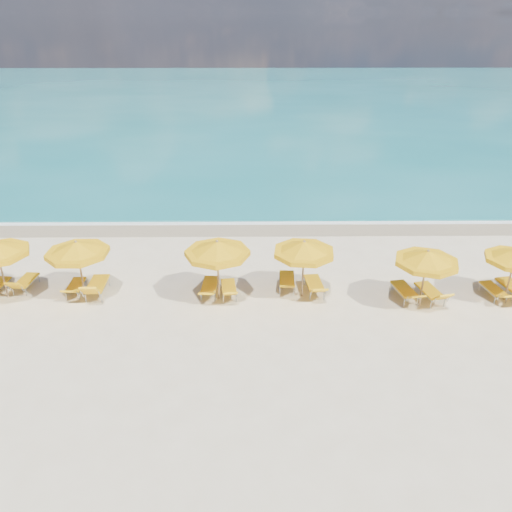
{
  "coord_description": "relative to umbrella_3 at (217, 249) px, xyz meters",
  "views": [
    {
      "loc": [
        -0.18,
        -16.25,
        9.88
      ],
      "look_at": [
        0.0,
        1.5,
        1.2
      ],
      "focal_mm": 35.0,
      "sensor_mm": 36.0,
      "label": 1
    }
  ],
  "objects": [
    {
      "name": "lounger_2_right",
      "position": [
        -4.73,
        0.37,
        -1.86
      ],
      "size": [
        0.73,
        1.95,
        0.96
      ],
      "rotation": [
        0.0,
        0.0,
        0.03
      ],
      "color": "#A5A8AD",
      "rests_on": "ground"
    },
    {
      "name": "whitecap_near",
      "position": [
        -4.57,
        16.76,
        -2.1
      ],
      "size": [
        14.0,
        0.36,
        0.05
      ],
      "primitive_type": "cube",
      "color": "white",
      "rests_on": "ground"
    },
    {
      "name": "lounger_3_left",
      "position": [
        -0.38,
        0.39,
        -1.89
      ],
      "size": [
        0.67,
        1.85,
        0.67
      ],
      "rotation": [
        0.0,
        0.0,
        -0.05
      ],
      "color": "#A5A8AD",
      "rests_on": "ground"
    },
    {
      "name": "whitecap_far",
      "position": [
        9.43,
        23.76,
        -2.1
      ],
      "size": [
        18.0,
        0.3,
        0.05
      ],
      "primitive_type": "cube",
      "color": "white",
      "rests_on": "ground"
    },
    {
      "name": "lounger_4_left",
      "position": [
        2.65,
        0.78,
        -1.88
      ],
      "size": [
        0.69,
        1.87,
        0.75
      ],
      "rotation": [
        0.0,
        0.0,
        -0.05
      ],
      "color": "#A5A8AD",
      "rests_on": "ground"
    },
    {
      "name": "umbrella_5",
      "position": [
        7.53,
        -0.59,
        -0.12
      ],
      "size": [
        2.49,
        2.49,
        2.33
      ],
      "rotation": [
        0.0,
        0.0,
        0.09
      ],
      "color": "#A37E51",
      "rests_on": "ground"
    },
    {
      "name": "foam_line",
      "position": [
        1.43,
        7.96,
        -2.1
      ],
      "size": [
        120.0,
        1.2,
        0.03
      ],
      "primitive_type": "cube",
      "color": "white",
      "rests_on": "ground"
    },
    {
      "name": "ground_plane",
      "position": [
        1.43,
        -0.24,
        -2.1
      ],
      "size": [
        120.0,
        120.0,
        0.0
      ],
      "primitive_type": "plane",
      "color": "beige"
    },
    {
      "name": "lounger_5_right",
      "position": [
        8.04,
        -0.18,
        -1.88
      ],
      "size": [
        0.95,
        1.87,
        0.84
      ],
      "rotation": [
        0.0,
        0.0,
        0.21
      ],
      "color": "#A5A8AD",
      "rests_on": "ground"
    },
    {
      "name": "lounger_6_left",
      "position": [
        10.56,
        0.02,
        -1.91
      ],
      "size": [
        0.74,
        1.69,
        0.63
      ],
      "rotation": [
        0.0,
        0.0,
        0.13
      ],
      "color": "#A5A8AD",
      "rests_on": "ground"
    },
    {
      "name": "lounger_4_right",
      "position": [
        3.7,
        0.43,
        -1.88
      ],
      "size": [
        0.76,
        1.89,
        0.79
      ],
      "rotation": [
        0.0,
        0.0,
        0.08
      ],
      "color": "#A5A8AD",
      "rests_on": "ground"
    },
    {
      "name": "umbrella_2",
      "position": [
        -5.19,
        0.21,
        -0.07
      ],
      "size": [
        3.07,
        3.07,
        2.38
      ],
      "rotation": [
        0.0,
        0.0,
        0.39
      ],
      "color": "#A37E51",
      "rests_on": "ground"
    },
    {
      "name": "ocean",
      "position": [
        1.43,
        47.76,
        -2.1
      ],
      "size": [
        120.0,
        80.0,
        0.3
      ],
      "primitive_type": "cube",
      "color": "#146D72",
      "rests_on": "ground"
    },
    {
      "name": "lounger_5_left",
      "position": [
        7.1,
        -0.06,
        -1.89
      ],
      "size": [
        0.89,
        1.9,
        0.75
      ],
      "rotation": [
        0.0,
        0.0,
        0.17
      ],
      "color": "#A5A8AD",
      "rests_on": "ground"
    },
    {
      "name": "wet_sand_band",
      "position": [
        1.43,
        7.16,
        -2.1
      ],
      "size": [
        120.0,
        2.6,
        0.01
      ],
      "primitive_type": "cube",
      "color": "tan",
      "rests_on": "ground"
    },
    {
      "name": "umbrella_3",
      "position": [
        0.0,
        0.0,
        0.0
      ],
      "size": [
        2.47,
        2.47,
        2.47
      ],
      "rotation": [
        0.0,
        0.0,
        0.01
      ],
      "color": "#A37E51",
      "rests_on": "ground"
    },
    {
      "name": "umbrella_4",
      "position": [
        3.2,
        0.19,
        -0.09
      ],
      "size": [
        2.9,
        2.9,
        2.37
      ],
      "rotation": [
        0.0,
        0.0,
        0.28
      ],
      "color": "#A37E51",
      "rests_on": "ground"
    },
    {
      "name": "lounger_3_right",
      "position": [
        0.38,
        0.24,
        -1.9
      ],
      "size": [
        0.74,
        1.72,
        0.71
      ],
      "rotation": [
        0.0,
        0.0,
        0.11
      ],
      "color": "#A5A8AD",
      "rests_on": "ground"
    },
    {
      "name": "lounger_1_right",
      "position": [
        -7.69,
        0.81,
        -1.89
      ],
      "size": [
        0.68,
        1.68,
        0.82
      ],
      "rotation": [
        0.0,
        0.0,
        -0.07
      ],
      "color": "#A5A8AD",
      "rests_on": "ground"
    },
    {
      "name": "lounger_2_left",
      "position": [
        -5.6,
        0.47,
        -1.91
      ],
      "size": [
        0.6,
        1.65,
        0.68
      ],
      "rotation": [
        0.0,
        0.0,
        0.04
      ],
      "color": "#A5A8AD",
      "rests_on": "ground"
    }
  ]
}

